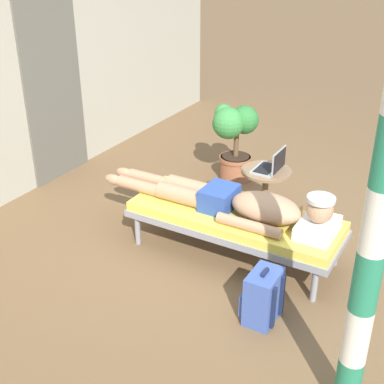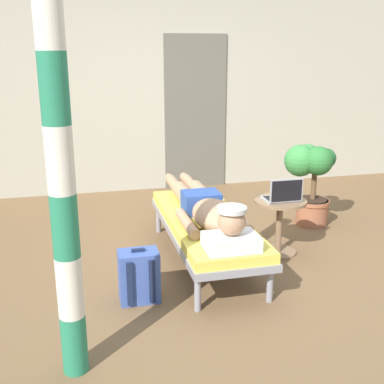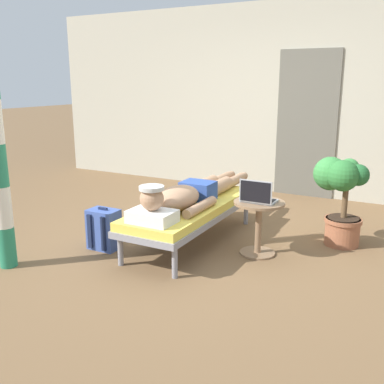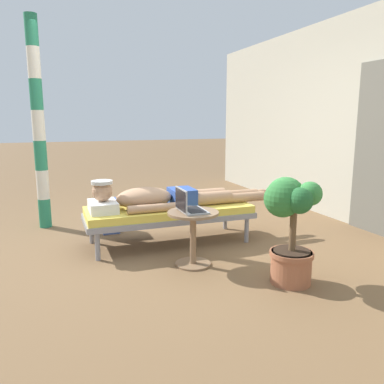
% 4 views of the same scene
% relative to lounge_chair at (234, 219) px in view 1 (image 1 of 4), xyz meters
% --- Properties ---
extents(ground_plane, '(40.00, 40.00, 0.00)m').
position_rel_lounge_chair_xyz_m(ground_plane, '(0.14, -0.07, -0.35)').
color(ground_plane, brown).
extents(house_wall_back, '(7.60, 0.20, 2.70)m').
position_rel_lounge_chair_xyz_m(house_wall_back, '(0.00, 2.56, 1.00)').
color(house_wall_back, '#B2AD99').
rests_on(house_wall_back, ground).
extents(house_door_panel, '(0.84, 0.03, 2.04)m').
position_rel_lounge_chair_xyz_m(house_door_panel, '(0.52, 2.45, 0.67)').
color(house_door_panel, '#625F54').
rests_on(house_door_panel, ground).
extents(lounge_chair, '(0.66, 1.84, 0.42)m').
position_rel_lounge_chair_xyz_m(lounge_chair, '(0.00, 0.00, 0.00)').
color(lounge_chair, gray).
rests_on(lounge_chair, ground).
extents(person_reclining, '(0.53, 2.17, 0.33)m').
position_rel_lounge_chair_xyz_m(person_reclining, '(0.00, -0.05, 0.17)').
color(person_reclining, white).
rests_on(person_reclining, lounge_chair).
extents(side_table, '(0.48, 0.48, 0.52)m').
position_rel_lounge_chair_xyz_m(side_table, '(0.72, 0.02, 0.01)').
color(side_table, '#8C6B4C').
rests_on(side_table, ground).
extents(laptop, '(0.31, 0.24, 0.23)m').
position_rel_lounge_chair_xyz_m(laptop, '(0.72, -0.03, 0.24)').
color(laptop, '#A5A8AD').
rests_on(laptop, side_table).
extents(backpack, '(0.30, 0.26, 0.42)m').
position_rel_lounge_chair_xyz_m(backpack, '(-0.67, -0.56, -0.15)').
color(backpack, '#3F59A5').
rests_on(backpack, ground).
extents(potted_plant, '(0.55, 0.51, 0.89)m').
position_rel_lounge_chair_xyz_m(potted_plant, '(1.34, 0.65, 0.21)').
color(potted_plant, '#9E5B3D').
rests_on(potted_plant, ground).
extents(porch_post, '(0.15, 0.15, 2.58)m').
position_rel_lounge_chair_xyz_m(porch_post, '(-1.16, -1.31, 0.94)').
color(porch_post, '#267F59').
rests_on(porch_post, ground).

